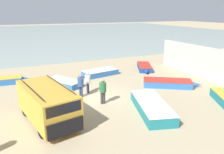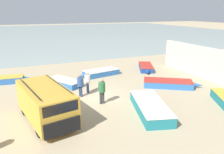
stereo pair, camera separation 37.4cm
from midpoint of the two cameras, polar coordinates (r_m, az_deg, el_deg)
The scene contains 13 objects.
ground_plane at distance 16.00m, azimuth -4.75°, elevation -5.46°, with size 200.00×200.00×0.00m, color tan.
sea_water at distance 66.45m, azimuth -20.35°, elevation 10.55°, with size 120.00×80.00×0.01m, color #99A89E.
harbor_wall at distance 22.35m, azimuth 21.96°, elevation 3.69°, with size 0.50×10.93×2.90m, color #BCB7AD.
parked_van at distance 12.90m, azimuth -17.36°, elevation -6.50°, with size 2.95×5.20×2.14m.
fishing_rowboat_0 at distance 18.84m, azimuth 14.11°, elevation -1.57°, with size 4.59×3.42×0.55m.
fishing_rowboat_1 at distance 21.19m, azimuth -27.07°, elevation -0.88°, with size 4.21×1.56×0.57m.
fishing_rowboat_2 at distance 21.46m, azimuth -3.86°, elevation 1.14°, with size 4.27×2.14×0.54m.
fishing_rowboat_3 at distance 19.04m, azimuth -13.20°, elevation -1.37°, with size 2.82×3.81×0.51m.
fishing_rowboat_4 at distance 14.06m, azimuth 9.34°, elevation -7.43°, with size 2.83×5.43×0.66m.
fishing_rowboat_5 at distance 23.81m, azimuth 8.04°, elevation 2.54°, with size 2.66×4.09×0.51m.
fisherman_0 at distance 16.02m, azimuth -8.85°, elevation -1.73°, with size 0.44×0.44×1.69m.
fisherman_2 at distance 14.64m, azimuth -3.15°, elevation -3.16°, with size 0.46×0.46×1.76m.
fisherman_3 at distance 16.76m, azimuth -7.02°, elevation -0.99°, with size 0.42×0.42×1.61m.
Camera 1 is at (-5.04, -13.92, 6.05)m, focal length 35.00 mm.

